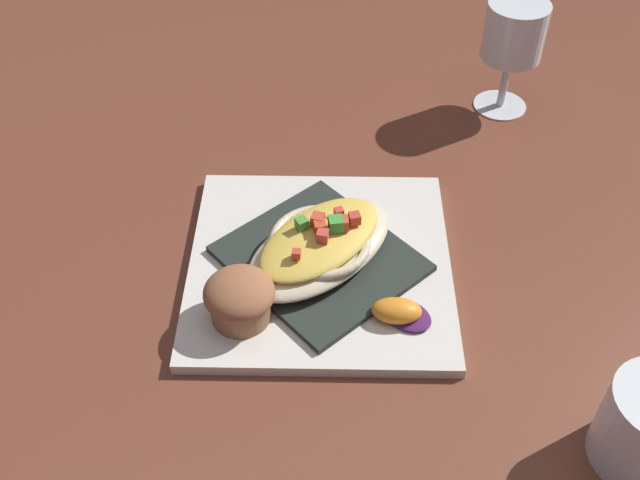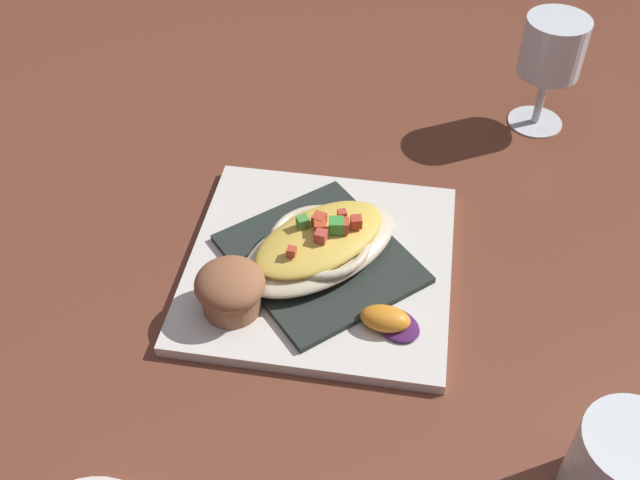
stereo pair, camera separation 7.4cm
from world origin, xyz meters
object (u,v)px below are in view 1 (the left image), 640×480
at_px(muffin, 240,298).
at_px(stemmed_glass, 513,37).
at_px(orange_garnish, 400,312).
at_px(gratin_dish, 320,244).
at_px(square_plate, 320,265).

bearing_deg(muffin, stemmed_glass, 36.80).
xyz_separation_m(muffin, orange_garnish, (0.15, -0.04, -0.02)).
xyz_separation_m(gratin_dish, muffin, (-0.09, -0.05, 0.00)).
height_order(gratin_dish, muffin, gratin_dish).
bearing_deg(square_plate, orange_garnish, -57.48).
bearing_deg(gratin_dish, stemmed_glass, 38.33).
bearing_deg(orange_garnish, muffin, 166.40).
bearing_deg(gratin_dish, muffin, -148.72).
xyz_separation_m(square_plate, orange_garnish, (0.06, -0.09, 0.01)).
relative_size(muffin, orange_garnish, 1.00).
relative_size(square_plate, orange_garnish, 3.97).
relative_size(orange_garnish, stemmed_glass, 0.47).
distance_m(square_plate, stemmed_glass, 0.38).
distance_m(muffin, stemmed_glass, 0.48).
xyz_separation_m(square_plate, stemmed_glass, (0.29, 0.23, 0.09)).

